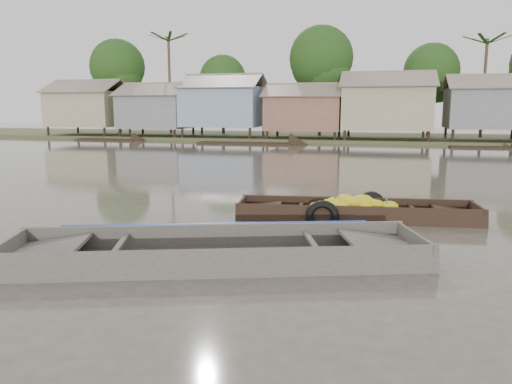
# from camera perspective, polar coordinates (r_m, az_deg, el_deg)

# --- Properties ---
(ground) EXTENTS (120.00, 120.00, 0.00)m
(ground) POSITION_cam_1_polar(r_m,az_deg,el_deg) (10.91, 2.58, -5.01)
(ground) COLOR #494238
(ground) RESTS_ON ground
(riverbank) EXTENTS (120.00, 12.47, 10.22)m
(riverbank) POSITION_cam_1_polar(r_m,az_deg,el_deg) (42.22, 15.42, 9.88)
(riverbank) COLOR #384723
(riverbank) RESTS_ON ground
(banana_boat) EXTENTS (6.06, 2.07, 0.84)m
(banana_boat) POSITION_cam_1_polar(r_m,az_deg,el_deg) (12.76, 10.97, -2.17)
(banana_boat) COLOR black
(banana_boat) RESTS_ON ground
(viewer_boat) EXTENTS (7.77, 4.19, 0.61)m
(viewer_boat) POSITION_cam_1_polar(r_m,az_deg,el_deg) (9.22, -4.41, -7.45)
(viewer_boat) COLOR #403C36
(viewer_boat) RESTS_ON ground
(distant_boats) EXTENTS (47.89, 14.33, 0.35)m
(distant_boats) POSITION_cam_1_polar(r_m,az_deg,el_deg) (35.22, 23.09, 4.43)
(distant_boats) COLOR black
(distant_boats) RESTS_ON ground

